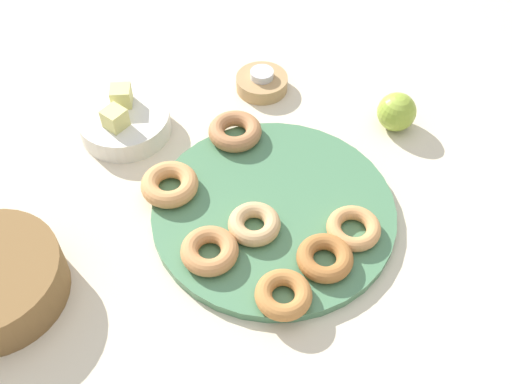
{
  "coord_description": "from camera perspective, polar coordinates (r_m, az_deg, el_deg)",
  "views": [
    {
      "loc": [
        -0.59,
        -0.12,
        0.77
      ],
      "look_at": [
        0.0,
        0.03,
        0.05
      ],
      "focal_mm": 41.33,
      "sensor_mm": 36.0,
      "label": 1
    }
  ],
  "objects": [
    {
      "name": "donut_plate",
      "position": [
        0.97,
        1.72,
        -1.8
      ],
      "size": [
        0.4,
        0.4,
        0.02
      ],
      "primitive_type": "cylinder",
      "color": "#4C7F56",
      "rests_on": "ground_plane"
    },
    {
      "name": "donut_0",
      "position": [
        0.89,
        6.68,
        -6.36
      ],
      "size": [
        0.1,
        0.1,
        0.03
      ],
      "primitive_type": "torus",
      "rotation": [
        0.0,
        0.0,
        6.15
      ],
      "color": "#AD6B33",
      "rests_on": "donut_plate"
    },
    {
      "name": "melon_chunk_left",
      "position": [
        1.07,
        -13.5,
        6.95
      ],
      "size": [
        0.05,
        0.05,
        0.04
      ],
      "primitive_type": "cube",
      "rotation": [
        0.0,
        0.0,
        -0.41
      ],
      "color": "#DBD67A",
      "rests_on": "fruit_bowl"
    },
    {
      "name": "donut_1",
      "position": [
        0.93,
        -0.17,
        -3.12
      ],
      "size": [
        0.09,
        0.09,
        0.03
      ],
      "primitive_type": "torus",
      "rotation": [
        0.0,
        0.0,
        0.02
      ],
      "color": "tan",
      "rests_on": "donut_plate"
    },
    {
      "name": "apple",
      "position": [
        1.12,
        13.46,
        7.55
      ],
      "size": [
        0.07,
        0.07,
        0.07
      ],
      "primitive_type": "sphere",
      "color": "#93AD38",
      "rests_on": "ground_plane"
    },
    {
      "name": "donut_5",
      "position": [
        0.99,
        -8.35,
        0.73
      ],
      "size": [
        0.13,
        0.13,
        0.03
      ],
      "primitive_type": "torus",
      "rotation": [
        0.0,
        0.0,
        2.17
      ],
      "color": "tan",
      "rests_on": "donut_plate"
    },
    {
      "name": "donut_2",
      "position": [
        0.93,
        9.42,
        -3.49
      ],
      "size": [
        0.11,
        0.11,
        0.02
      ],
      "primitive_type": "torus",
      "rotation": [
        0.0,
        0.0,
        5.13
      ],
      "color": "tan",
      "rests_on": "donut_plate"
    },
    {
      "name": "fruit_bowl",
      "position": [
        1.12,
        -12.56,
        6.52
      ],
      "size": [
        0.17,
        0.17,
        0.04
      ],
      "primitive_type": "cylinder",
      "color": "silver",
      "rests_on": "ground_plane"
    },
    {
      "name": "donut_3",
      "position": [
        0.9,
        -4.51,
        -5.7
      ],
      "size": [
        0.11,
        0.11,
        0.03
      ],
      "primitive_type": "torus",
      "rotation": [
        0.0,
        0.0,
        1.86
      ],
      "color": "#C6844C",
      "rests_on": "donut_plate"
    },
    {
      "name": "candle_holder",
      "position": [
        1.19,
        0.57,
        10.5
      ],
      "size": [
        0.1,
        0.1,
        0.03
      ],
      "primitive_type": "cylinder",
      "color": "tan",
      "rests_on": "ground_plane"
    },
    {
      "name": "tealight",
      "position": [
        1.17,
        0.58,
        11.33
      ],
      "size": [
        0.05,
        0.05,
        0.01
      ],
      "primitive_type": "cylinder",
      "color": "silver",
      "rests_on": "candle_holder"
    },
    {
      "name": "ground_plane",
      "position": [
        0.98,
        1.7,
        -2.11
      ],
      "size": [
        2.4,
        2.4,
        0.0
      ],
      "primitive_type": "plane",
      "color": "beige"
    },
    {
      "name": "donut_4",
      "position": [
        0.86,
        2.67,
        -9.9
      ],
      "size": [
        0.09,
        0.09,
        0.03
      ],
      "primitive_type": "torus",
      "rotation": [
        0.0,
        0.0,
        3.08
      ],
      "color": "#BC7A3D",
      "rests_on": "donut_plate"
    },
    {
      "name": "melon_chunk_right",
      "position": [
        1.12,
        -12.91,
        9.05
      ],
      "size": [
        0.05,
        0.05,
        0.04
      ],
      "primitive_type": "cube",
      "rotation": [
        0.0,
        0.0,
        0.33
      ],
      "color": "#DBD67A",
      "rests_on": "fruit_bowl"
    },
    {
      "name": "donut_6",
      "position": [
        1.06,
        -2.04,
        5.9
      ],
      "size": [
        0.13,
        0.13,
        0.03
      ],
      "primitive_type": "torus",
      "rotation": [
        0.0,
        0.0,
        0.93
      ],
      "color": "#B27547",
      "rests_on": "donut_plate"
    }
  ]
}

